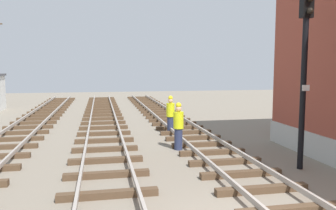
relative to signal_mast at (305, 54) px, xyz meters
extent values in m
cube|color=#4C3826|center=(-2.17, -3.04, -3.54)|extent=(2.50, 0.24, 0.18)
cube|color=#4C3826|center=(-2.17, -1.71, -3.54)|extent=(2.50, 0.24, 0.18)
cube|color=#4C3826|center=(-2.17, -0.39, -3.54)|extent=(2.50, 0.24, 0.18)
cube|color=#4C3826|center=(-2.17, 0.94, -3.54)|extent=(2.50, 0.24, 0.18)
cube|color=#4C3826|center=(-2.17, 2.26, -3.54)|extent=(2.50, 0.24, 0.18)
cube|color=#4C3826|center=(-2.17, 3.59, -3.54)|extent=(2.50, 0.24, 0.18)
cube|color=#4C3826|center=(-2.17, 4.91, -3.54)|extent=(2.50, 0.24, 0.18)
cube|color=#4C3826|center=(-2.17, 6.24, -3.54)|extent=(2.50, 0.24, 0.18)
cube|color=#4C3826|center=(-2.17, 7.56, -3.54)|extent=(2.50, 0.24, 0.18)
cube|color=#4C3826|center=(-2.17, 8.88, -3.54)|extent=(2.50, 0.24, 0.18)
cube|color=#4C3826|center=(-2.17, 10.21, -3.54)|extent=(2.50, 0.24, 0.18)
cube|color=#4C3826|center=(-2.17, 11.53, -3.54)|extent=(2.50, 0.24, 0.18)
cube|color=#4C3826|center=(-2.17, 12.86, -3.54)|extent=(2.50, 0.24, 0.18)
cube|color=#4C3826|center=(-2.17, 14.18, -3.54)|extent=(2.50, 0.24, 0.18)
cube|color=#4C3826|center=(-2.17, 15.51, -3.54)|extent=(2.50, 0.24, 0.18)
cube|color=#4C3826|center=(-2.17, 16.83, -3.54)|extent=(2.50, 0.24, 0.18)
cube|color=#4C3826|center=(-2.17, 18.16, -3.54)|extent=(2.50, 0.24, 0.18)
cube|color=#4C3826|center=(-2.17, 19.48, -3.54)|extent=(2.50, 0.24, 0.18)
cube|color=#4C3826|center=(-2.17, 20.81, -3.54)|extent=(2.50, 0.24, 0.18)
cube|color=#4C3826|center=(-2.17, 22.13, -3.54)|extent=(2.50, 0.24, 0.18)
cube|color=#4C3826|center=(-2.17, 23.45, -3.54)|extent=(2.50, 0.24, 0.18)
cube|color=#4C3826|center=(-2.17, 24.78, -3.54)|extent=(2.50, 0.24, 0.18)
cube|color=#4C3826|center=(-2.17, 26.10, -3.54)|extent=(2.50, 0.24, 0.18)
cube|color=#4C3826|center=(-6.07, -1.29, -3.54)|extent=(2.50, 0.24, 0.18)
cube|color=#4C3826|center=(-6.07, 0.31, -3.54)|extent=(2.50, 0.24, 0.18)
cube|color=#4C3826|center=(-6.07, 1.91, -3.54)|extent=(2.50, 0.24, 0.18)
cube|color=#4C3826|center=(-6.07, 3.52, -3.54)|extent=(2.50, 0.24, 0.18)
cube|color=#4C3826|center=(-6.07, 5.12, -3.54)|extent=(2.50, 0.24, 0.18)
cube|color=#4C3826|center=(-6.07, 6.72, -3.54)|extent=(2.50, 0.24, 0.18)
cube|color=#4C3826|center=(-6.07, 8.33, -3.54)|extent=(2.50, 0.24, 0.18)
cube|color=#4C3826|center=(-6.07, 9.93, -3.54)|extent=(2.50, 0.24, 0.18)
cube|color=#4C3826|center=(-6.07, 11.53, -3.54)|extent=(2.50, 0.24, 0.18)
cube|color=#4C3826|center=(-6.07, 13.14, -3.54)|extent=(2.50, 0.24, 0.18)
cube|color=#4C3826|center=(-6.07, 14.74, -3.54)|extent=(2.50, 0.24, 0.18)
cube|color=#4C3826|center=(-6.07, 16.34, -3.54)|extent=(2.50, 0.24, 0.18)
cube|color=#4C3826|center=(-6.07, 17.95, -3.54)|extent=(2.50, 0.24, 0.18)
cube|color=#4C3826|center=(-6.07, 19.55, -3.54)|extent=(2.50, 0.24, 0.18)
cube|color=#4C3826|center=(-6.07, 21.15, -3.54)|extent=(2.50, 0.24, 0.18)
cube|color=#4C3826|center=(-6.07, 22.76, -3.54)|extent=(2.50, 0.24, 0.18)
cube|color=#4C3826|center=(-6.07, 24.36, -3.54)|extent=(2.50, 0.24, 0.18)
cube|color=#4C3826|center=(-6.07, 25.96, -3.54)|extent=(2.50, 0.24, 0.18)
cube|color=#4C3826|center=(-9.98, 4.68, -3.54)|extent=(2.50, 0.24, 0.18)
cube|color=#4C3826|center=(-9.98, 6.20, -3.54)|extent=(2.50, 0.24, 0.18)
cube|color=#4C3826|center=(-9.98, 7.73, -3.54)|extent=(2.50, 0.24, 0.18)
cube|color=#4C3826|center=(-9.98, 9.25, -3.54)|extent=(2.50, 0.24, 0.18)
cube|color=#4C3826|center=(-9.98, 10.77, -3.54)|extent=(2.50, 0.24, 0.18)
cube|color=#4C3826|center=(-9.98, 12.30, -3.54)|extent=(2.50, 0.24, 0.18)
cube|color=#4C3826|center=(-9.98, 13.82, -3.54)|extent=(2.50, 0.24, 0.18)
cube|color=#4C3826|center=(-9.98, 15.34, -3.54)|extent=(2.50, 0.24, 0.18)
cube|color=#4C3826|center=(-9.98, 16.86, -3.54)|extent=(2.50, 0.24, 0.18)
cube|color=#4C3826|center=(-9.98, 18.39, -3.54)|extent=(2.50, 0.24, 0.18)
cube|color=#4C3826|center=(-9.98, 19.91, -3.54)|extent=(2.50, 0.24, 0.18)
cube|color=#4C3826|center=(-9.98, 21.43, -3.54)|extent=(2.50, 0.24, 0.18)
cube|color=#4C3826|center=(-9.98, 22.96, -3.54)|extent=(2.50, 0.24, 0.18)
cube|color=#4C3826|center=(-9.98, 24.48, -3.54)|extent=(2.50, 0.24, 0.18)
cube|color=#4C3826|center=(-9.98, 26.00, -3.54)|extent=(2.50, 0.24, 0.18)
cylinder|color=black|center=(0.00, 0.02, -1.27)|extent=(0.18, 0.18, 4.72)
cube|color=black|center=(0.00, 0.02, 1.64)|extent=(0.36, 0.24, 1.10)
sphere|color=black|center=(0.00, -0.16, 1.27)|extent=(0.20, 0.20, 0.20)
cube|color=white|center=(0.00, -0.12, -1.03)|extent=(0.24, 0.03, 0.18)
cylinder|color=#262D4C|center=(-2.89, 6.51, -3.20)|extent=(0.32, 0.32, 0.85)
cylinder|color=yellow|center=(-2.89, 6.51, -2.45)|extent=(0.40, 0.40, 0.65)
sphere|color=tan|center=(-2.89, 6.51, -2.01)|extent=(0.24, 0.24, 0.24)
sphere|color=yellow|center=(-2.89, 6.51, -1.87)|extent=(0.22, 0.22, 0.22)
cylinder|color=#262D4C|center=(-3.24, 3.27, -3.20)|extent=(0.32, 0.32, 0.85)
cylinder|color=yellow|center=(-3.24, 3.27, -2.45)|extent=(0.40, 0.40, 0.65)
sphere|color=tan|center=(-3.24, 3.27, -2.01)|extent=(0.24, 0.24, 0.24)
sphere|color=yellow|center=(-3.24, 3.27, -1.87)|extent=(0.22, 0.22, 0.22)
camera|label=1|loc=(-6.22, -9.61, -0.41)|focal=36.60mm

